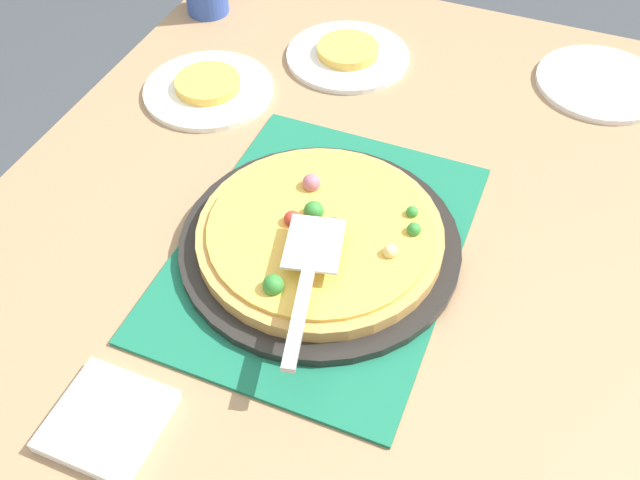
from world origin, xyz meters
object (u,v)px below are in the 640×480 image
at_px(pizza, 320,233).
at_px(served_slice_right, 208,83).
at_px(pizza_pan, 320,243).
at_px(plate_side, 601,83).
at_px(served_slice_left, 348,50).
at_px(napkin_stack, 107,421).
at_px(plate_near_left, 348,56).
at_px(pizza_server, 308,273).
at_px(plate_far_right, 209,90).

xyz_separation_m(pizza, served_slice_right, (0.26, 0.31, -0.02)).
relative_size(pizza_pan, plate_side, 1.73).
height_order(served_slice_left, served_slice_right, same).
height_order(pizza, napkin_stack, pizza).
distance_m(plate_near_left, served_slice_left, 0.01).
height_order(pizza, plate_side, pizza).
bearing_deg(served_slice_right, napkin_stack, -162.34).
relative_size(plate_side, pizza_server, 0.94).
relative_size(plate_near_left, served_slice_right, 2.00).
distance_m(pizza_pan, napkin_stack, 0.35).
distance_m(plate_near_left, napkin_stack, 0.77).
bearing_deg(plate_side, served_slice_right, 113.69).
xyz_separation_m(served_slice_right, napkin_stack, (-0.59, -0.19, -0.01)).
distance_m(plate_side, served_slice_left, 0.44).
xyz_separation_m(plate_far_right, pizza_server, (-0.35, -0.33, 0.06)).
bearing_deg(served_slice_right, plate_near_left, -45.18).
relative_size(pizza, plate_side, 1.50).
xyz_separation_m(plate_far_right, served_slice_left, (0.18, -0.18, 0.01)).
height_order(plate_side, served_slice_left, served_slice_left).
distance_m(pizza, napkin_stack, 0.35).
distance_m(pizza, plate_far_right, 0.40).
height_order(plate_near_left, plate_far_right, same).
height_order(plate_near_left, pizza_server, pizza_server).
height_order(plate_near_left, served_slice_left, served_slice_left).
distance_m(pizza_pan, served_slice_left, 0.46).
relative_size(plate_near_left, plate_far_right, 1.00).
bearing_deg(served_slice_right, pizza_server, -136.80).
height_order(served_slice_left, napkin_stack, served_slice_left).
bearing_deg(served_slice_right, plate_far_right, 0.00).
bearing_deg(plate_near_left, pizza, -164.11).
bearing_deg(pizza_pan, served_slice_left, 15.87).
bearing_deg(pizza_server, served_slice_right, 43.20).
xyz_separation_m(pizza_server, napkin_stack, (-0.23, 0.15, -0.06)).
relative_size(pizza, served_slice_left, 3.00).
distance_m(pizza_pan, plate_side, 0.61).
distance_m(pizza, plate_near_left, 0.46).
distance_m(pizza, pizza_server, 0.10).
relative_size(plate_side, napkin_stack, 1.83).
height_order(served_slice_right, napkin_stack, served_slice_right).
bearing_deg(plate_far_right, pizza_pan, -129.93).
distance_m(plate_near_left, served_slice_right, 0.26).
xyz_separation_m(plate_side, napkin_stack, (-0.86, 0.43, 0.00)).
bearing_deg(plate_far_right, plate_side, -66.31).
xyz_separation_m(pizza_pan, plate_side, (0.53, -0.31, -0.01)).
relative_size(served_slice_left, pizza_server, 0.47).
height_order(pizza, served_slice_right, pizza).
bearing_deg(plate_side, pizza, 149.98).
bearing_deg(pizza, plate_side, -30.02).
xyz_separation_m(plate_side, served_slice_right, (-0.27, 0.62, 0.01)).
distance_m(plate_near_left, plate_side, 0.44).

